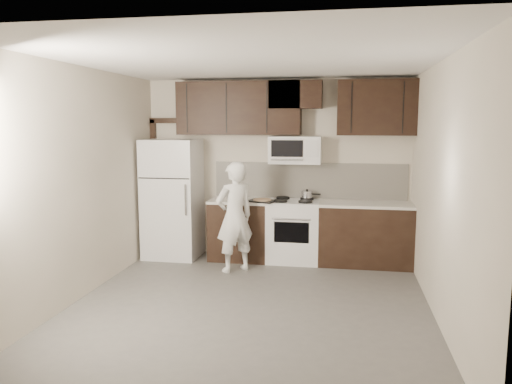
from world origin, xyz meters
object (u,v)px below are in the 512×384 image
(refrigerator, at_px, (173,199))
(microwave, at_px, (295,150))
(stove, at_px, (294,231))
(person, at_px, (235,217))

(refrigerator, bearing_deg, microwave, 5.15)
(refrigerator, bearing_deg, stove, 1.51)
(stove, bearing_deg, refrigerator, -178.49)
(stove, distance_m, refrigerator, 1.90)
(stove, bearing_deg, person, -139.25)
(stove, bearing_deg, microwave, 90.10)
(person, bearing_deg, microwave, -174.58)
(refrigerator, height_order, person, refrigerator)
(microwave, xyz_separation_m, person, (-0.75, -0.77, -0.89))
(microwave, relative_size, person, 0.50)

